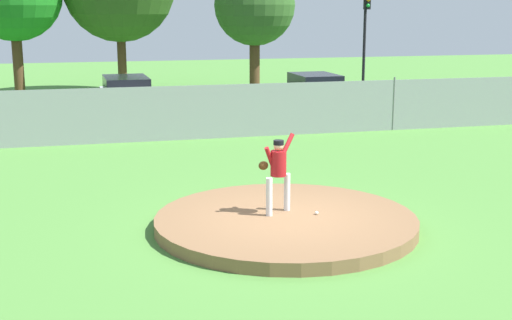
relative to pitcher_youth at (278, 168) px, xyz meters
The scene contains 11 objects.
ground_plane 5.87m from the pitcher_youth, 89.03° to the left, with size 80.00×80.00×0.00m, color #4C8438.
asphalt_strip 14.29m from the pitcher_youth, 89.61° to the left, with size 44.00×7.00×0.01m, color #2B2B2D.
pitchers_mound 1.09m from the pitcher_youth, 69.29° to the right, with size 5.27×5.27×0.25m, color brown.
pitcher_youth is the anchor object (origin of this frame).
baseball 1.20m from the pitcher_youth, 23.19° to the right, with size 0.07×0.07×0.07m, color white.
chainlink_fence 9.75m from the pitcher_youth, 89.43° to the left, with size 35.49×0.07×1.92m.
parked_car_teal 15.57m from the pitcher_youth, 68.07° to the left, with size 1.95×4.37×1.64m.
parked_car_silver 14.71m from the pitcher_youth, 97.76° to the left, with size 1.95×4.75×1.70m.
traffic_cone_orange 16.73m from the pitcher_youth, 78.95° to the left, with size 0.40×0.40×0.55m.
traffic_light_far 20.87m from the pitcher_youth, 62.13° to the left, with size 0.28×0.46×5.17m.
tree_leaning_west 23.33m from the pitcher_youth, 76.84° to the left, with size 4.20×4.20×6.60m.
Camera 1 is at (-3.89, -12.73, 4.34)m, focal length 48.49 mm.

